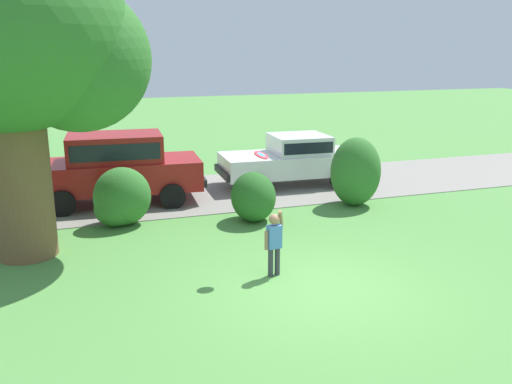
% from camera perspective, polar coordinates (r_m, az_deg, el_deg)
% --- Properties ---
extents(ground_plane, '(80.00, 80.00, 0.00)m').
position_cam_1_polar(ground_plane, '(9.96, 6.99, -9.96)').
color(ground_plane, '#518E42').
extents(driveway_strip, '(28.00, 4.40, 0.02)m').
position_cam_1_polar(driveway_strip, '(16.33, -3.77, 0.06)').
color(driveway_strip, gray).
rests_on(driveway_strip, ground).
extents(oak_tree_large, '(5.02, 4.64, 6.49)m').
position_cam_1_polar(oak_tree_large, '(11.72, -23.85, 14.06)').
color(oak_tree_large, brown).
rests_on(oak_tree_large, ground).
extents(shrub_near_tree, '(1.37, 1.12, 1.42)m').
position_cam_1_polar(shrub_near_tree, '(13.47, -13.99, -0.80)').
color(shrub_near_tree, '#33702B').
rests_on(shrub_near_tree, ground).
extents(shrub_centre_left, '(1.09, 1.25, 1.23)m').
position_cam_1_polar(shrub_centre_left, '(13.44, -0.22, -0.72)').
color(shrub_centre_left, '#286023').
rests_on(shrub_centre_left, ground).
extents(shrub_centre, '(1.37, 1.27, 1.86)m').
position_cam_1_polar(shrub_centre, '(14.94, 10.35, 2.10)').
color(shrub_centre, '#33702B').
rests_on(shrub_centre, ground).
extents(parked_sedan, '(4.47, 2.23, 1.56)m').
position_cam_1_polar(parked_sedan, '(17.02, 3.82, 3.56)').
color(parked_sedan, white).
rests_on(parked_sedan, ground).
extents(parked_suv, '(4.80, 2.31, 1.92)m').
position_cam_1_polar(parked_suv, '(15.35, -14.39, 2.76)').
color(parked_suv, maroon).
rests_on(parked_suv, ground).
extents(child_thrower, '(0.44, 0.29, 1.29)m').
position_cam_1_polar(child_thrower, '(10.17, 1.91, -4.96)').
color(child_thrower, '#383842').
rests_on(child_thrower, ground).
extents(frisbee, '(0.30, 0.28, 0.18)m').
position_cam_1_polar(frisbee, '(10.10, 0.54, 3.87)').
color(frisbee, red).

